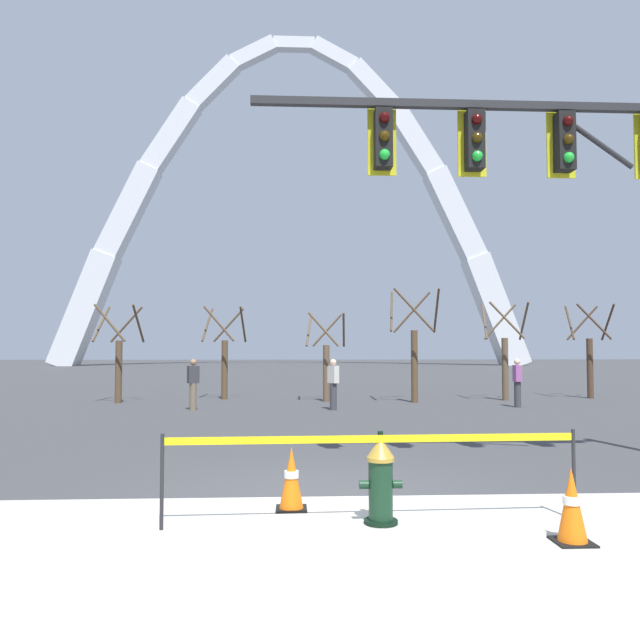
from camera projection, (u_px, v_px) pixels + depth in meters
name	position (u px, v px, depth m)	size (l,w,h in m)	color
ground_plane	(328.00, 496.00, 7.83)	(240.00, 240.00, 0.00)	#3D3D3F
fire_hydrant	(380.00, 480.00, 6.59)	(0.46, 0.48, 0.99)	black
caution_tape_barrier	(374.00, 462.00, 6.55)	(4.47, 0.19, 0.99)	#232326
traffic_cone_by_hydrant	(572.00, 506.00, 5.92)	(0.36, 0.36, 0.73)	black
traffic_cone_mid_sidewalk	(291.00, 479.00, 7.16)	(0.36, 0.36, 0.73)	black
traffic_signal_gantry	(592.00, 184.00, 9.41)	(7.82, 0.44, 6.00)	#232326
monument_arch	(294.00, 216.00, 77.42)	(59.37, 3.10, 42.36)	silver
tree_far_left	(119.00, 359.00, 21.86)	(1.62, 1.63, 3.48)	brown
tree_left_mid	(225.00, 358.00, 23.57)	(1.64, 1.65, 3.54)	brown
tree_center_left	(326.00, 362.00, 22.50)	(1.51, 1.52, 3.24)	brown
tree_center_right	(414.00, 352.00, 22.12)	(1.88, 1.89, 4.07)	brown
tree_right_mid	(505.00, 357.00, 23.03)	(1.70, 1.71, 3.66)	brown
tree_far_right	(590.00, 356.00, 24.02)	(1.70, 1.71, 3.66)	#473323
pedestrian_walking_left	(193.00, 384.00, 19.17)	(0.39, 0.34, 1.59)	brown
pedestrian_standing_center	(333.00, 384.00, 19.25)	(0.36, 0.39, 1.59)	#38383D
pedestrian_walking_right	(517.00, 382.00, 20.19)	(0.22, 0.34, 1.59)	#38383D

